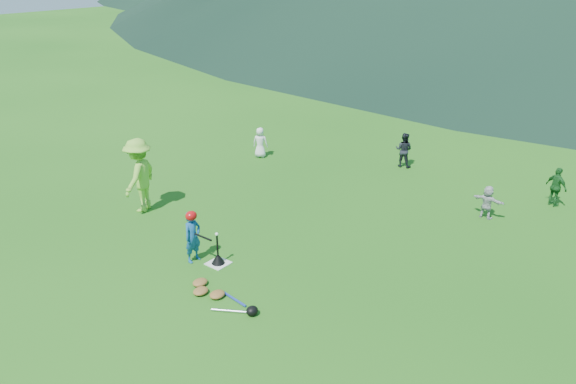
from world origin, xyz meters
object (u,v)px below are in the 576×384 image
Objects in this scene: adult_coach at (139,175)px; fielder_d at (487,202)px; batter_child at (193,237)px; fielder_a at (260,142)px; home_plate at (218,263)px; fielder_c at (556,187)px; batting_tee at (218,259)px; fielder_b at (404,150)px; equipment_pile at (217,295)px.

adult_coach is 9.08m from fielder_d.
fielder_a is (-3.42, 6.22, -0.08)m from batter_child.
home_plate is 0.50× the size of fielder_d.
fielder_c is 2.25m from fielder_d.
batter_child is at bearing 58.49° from fielder_d.
home_plate is at bearing 60.94° from fielder_d.
adult_coach is at bearing 167.63° from batting_tee.
fielder_c reaches higher than batting_tee.
home_plate is 0.23× the size of adult_coach.
equipment_pile is (0.64, -9.11, -0.50)m from fielder_b.
batting_tee is at bearing 77.15° from fielder_b.
fielder_c is at bearing 65.55° from equipment_pile.
fielder_c is 9.77m from equipment_pile.
batter_child is 8.40m from fielder_b.
batter_child is 0.60× the size of adult_coach.
batting_tee is at bearing -65.80° from batter_child.
equipment_pile is (0.92, -0.97, -0.06)m from batting_tee.
fielder_b is at bearing 128.25° from adult_coach.
equipment_pile is at bearing 91.04° from fielder_c.
fielder_c reaches higher than fielder_d.
home_plate is at bearing 133.58° from equipment_pile.
batting_tee is 1.34m from equipment_pile.
fielder_d is at bearing 57.72° from batting_tee.
fielder_a is (-3.94, 5.99, 0.50)m from home_plate.
adult_coach is 3.81m from batting_tee.
home_plate is 9.36m from fielder_c.
fielder_b is at bearing 88.01° from home_plate.
fielder_d is (3.79, 6.00, 0.44)m from home_plate.
adult_coach is (-3.10, 1.02, 0.40)m from batter_child.
fielder_c is 1.23× the size of fielder_d.
batter_child is at bearing 93.70° from fielder_a.
fielder_c is (4.96, 7.92, 0.54)m from home_plate.
batter_child is 1.33× the size of fielder_d.
home_plate is 0.66× the size of batting_tee.
fielder_d is at bearing 57.72° from home_plate.
fielder_a is at bearing 16.03° from fielder_b.
fielder_c is at bearing 57.93° from home_plate.
home_plate is 8.16m from fielder_b.
batter_child is at bearing 152.92° from equipment_pile.
batting_tee is (3.62, -0.79, -0.86)m from adult_coach.
equipment_pile is at bearing -46.42° from batting_tee.
fielder_d is at bearing 101.34° from adult_coach.
fielder_c reaches higher than home_plate.
adult_coach is at bearing 65.18° from fielder_c.
adult_coach is at bearing 72.56° from batter_child.
fielder_b is 0.63× the size of equipment_pile.
fielder_b reaches higher than fielder_d.
adult_coach reaches higher than fielder_d.
adult_coach reaches higher than batting_tee.
batter_child is 1.05× the size of fielder_b.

